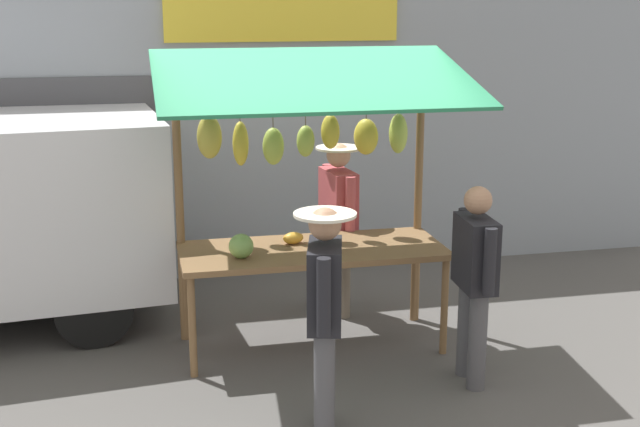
% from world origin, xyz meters
% --- Properties ---
extents(ground_plane, '(40.00, 40.00, 0.00)m').
position_xyz_m(ground_plane, '(0.00, 0.00, 0.00)').
color(ground_plane, '#514F4C').
extents(street_backdrop, '(9.00, 0.30, 3.40)m').
position_xyz_m(street_backdrop, '(0.04, -2.20, 1.70)').
color(street_backdrop, '#8C939E').
rests_on(street_backdrop, ground).
extents(market_stall, '(2.50, 1.46, 2.50)m').
position_xyz_m(market_stall, '(0.01, -0.06, 1.56)').
color(market_stall, brown).
rests_on(market_stall, ground).
extents(vendor_with_sunhat, '(0.42, 0.69, 1.62)m').
position_xyz_m(vendor_with_sunhat, '(-0.41, -0.75, 0.96)').
color(vendor_with_sunhat, '#726656').
rests_on(vendor_with_sunhat, ground).
extents(shopper_in_grey_tee, '(0.24, 0.67, 1.56)m').
position_xyz_m(shopper_in_grey_tee, '(-1.06, 0.94, 0.89)').
color(shopper_in_grey_tee, '#4C4C51').
rests_on(shopper_in_grey_tee, ground).
extents(shopper_with_ponytail, '(0.41, 0.67, 1.59)m').
position_xyz_m(shopper_with_ponytail, '(0.23, 1.48, 0.94)').
color(shopper_with_ponytail, '#4C4C51').
rests_on(shopper_with_ponytail, ground).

